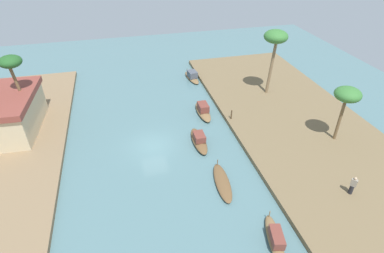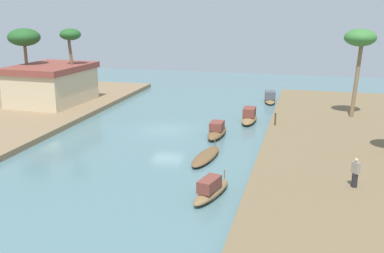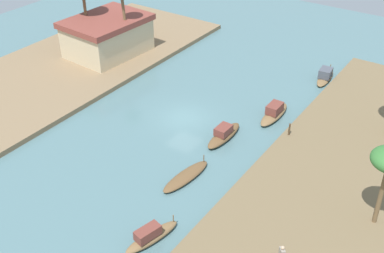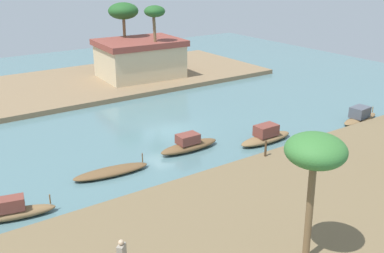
# 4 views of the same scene
# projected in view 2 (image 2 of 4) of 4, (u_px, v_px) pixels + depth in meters

# --- Properties ---
(river_water) EXTENTS (68.80, 68.80, 0.00)m
(river_water) POSITION_uv_depth(u_px,v_px,m) (167.00, 130.00, 37.75)
(river_water) COLOR slate
(river_water) RESTS_ON ground
(riverbank_left) EXTENTS (38.30, 14.19, 0.44)m
(riverbank_left) POSITION_uv_depth(u_px,v_px,m) (362.00, 140.00, 34.03)
(riverbank_left) COLOR brown
(riverbank_left) RESTS_ON ground
(riverbank_right) EXTENTS (38.30, 14.19, 0.44)m
(riverbank_right) POSITION_uv_depth(u_px,v_px,m) (6.00, 117.00, 41.36)
(riverbank_right) COLOR #846B4C
(riverbank_right) RESTS_ON ground
(sampan_foreground) EXTENTS (4.38, 1.27, 1.27)m
(sampan_foreground) POSITION_uv_depth(u_px,v_px,m) (249.00, 117.00, 40.36)
(sampan_foreground) COLOR brown
(sampan_foreground) RESTS_ON river_water
(sampan_midstream) EXTENTS (4.34, 1.63, 1.20)m
(sampan_midstream) POSITION_uv_depth(u_px,v_px,m) (270.00, 98.00, 48.62)
(sampan_midstream) COLOR brown
(sampan_midstream) RESTS_ON river_water
(sampan_downstream_large) EXTENTS (4.64, 1.63, 0.96)m
(sampan_downstream_large) POSITION_uv_depth(u_px,v_px,m) (206.00, 156.00, 30.48)
(sampan_downstream_large) COLOR brown
(sampan_downstream_large) RESTS_ON river_water
(sampan_near_left_bank) EXTENTS (4.34, 1.23, 1.16)m
(sampan_near_left_bank) POSITION_uv_depth(u_px,v_px,m) (217.00, 131.00, 35.96)
(sampan_near_left_bank) COLOR brown
(sampan_near_left_bank) RESTS_ON river_water
(sampan_with_red_awning) EXTENTS (3.98, 1.78, 1.13)m
(sampan_with_red_awning) POSITION_uv_depth(u_px,v_px,m) (211.00, 190.00, 24.42)
(sampan_with_red_awning) COLOR brown
(sampan_with_red_awning) RESTS_ON river_water
(person_on_near_bank) EXTENTS (0.48, 0.47, 1.64)m
(person_on_near_bank) POSITION_uv_depth(u_px,v_px,m) (355.00, 173.00, 24.54)
(person_on_near_bank) COLOR #232328
(person_on_near_bank) RESTS_ON riverbank_left
(mooring_post) EXTENTS (0.14, 0.14, 1.03)m
(mooring_post) POSITION_uv_depth(u_px,v_px,m) (275.00, 119.00, 37.42)
(mooring_post) COLOR #4C3823
(mooring_post) RESTS_ON riverbank_left
(palm_tree_left_far) EXTENTS (2.67, 2.67, 7.63)m
(palm_tree_left_far) POSITION_uv_depth(u_px,v_px,m) (360.00, 41.00, 38.67)
(palm_tree_left_far) COLOR #7F6647
(palm_tree_left_far) RESTS_ON riverbank_left
(palm_tree_right_tall) EXTENTS (3.12, 3.12, 7.38)m
(palm_tree_right_tall) POSITION_uv_depth(u_px,v_px,m) (24.00, 38.00, 44.67)
(palm_tree_right_tall) COLOR brown
(palm_tree_right_tall) RESTS_ON riverbank_right
(palm_tree_right_short) EXTENTS (2.06, 2.06, 7.35)m
(palm_tree_right_short) POSITION_uv_depth(u_px,v_px,m) (71.00, 38.00, 44.74)
(palm_tree_right_short) COLOR brown
(palm_tree_right_short) RESTS_ON riverbank_right
(riverside_building) EXTENTS (8.66, 6.80, 3.83)m
(riverside_building) POSITION_uv_depth(u_px,v_px,m) (52.00, 84.00, 45.65)
(riverside_building) COLOR beige
(riverside_building) RESTS_ON riverbank_right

